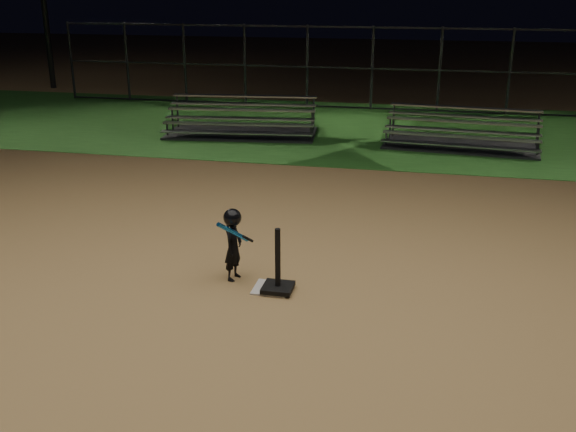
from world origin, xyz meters
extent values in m
plane|color=#A17C49|center=(0.00, 0.00, 0.00)|extent=(80.00, 80.00, 0.00)
cube|color=#21541B|center=(0.00, 10.00, 0.01)|extent=(60.00, 8.00, 0.01)
cube|color=beige|center=(0.00, 0.00, 0.01)|extent=(0.45, 0.45, 0.02)
cube|color=black|center=(0.10, -0.05, 0.05)|extent=(0.38, 0.38, 0.06)
cylinder|color=black|center=(0.10, -0.05, 0.47)|extent=(0.07, 0.07, 0.77)
imported|color=black|center=(-0.56, 0.21, 0.44)|extent=(0.27, 0.36, 0.88)
sphere|color=black|center=(-0.56, 0.21, 0.86)|extent=(0.24, 0.24, 0.24)
cylinder|color=#1B83EB|center=(-0.51, 0.06, 0.72)|extent=(0.30, 0.50, 0.40)
cylinder|color=black|center=(-0.35, 0.18, 0.60)|extent=(0.12, 0.18, 0.14)
cube|color=#A7A7AB|center=(-2.85, 8.22, 0.38)|extent=(3.79, 0.63, 0.04)
cube|color=#A7A7AB|center=(-2.82, 7.96, 0.21)|extent=(3.79, 0.63, 0.03)
cube|color=#A7A7AB|center=(-2.90, 8.74, 0.64)|extent=(3.79, 0.63, 0.04)
cube|color=#A7A7AB|center=(-2.88, 8.48, 0.47)|extent=(3.79, 0.63, 0.03)
cube|color=#A7A7AB|center=(-2.96, 9.26, 0.91)|extent=(3.79, 0.63, 0.04)
cube|color=#A7A7AB|center=(-2.93, 9.00, 0.74)|extent=(3.79, 0.63, 0.03)
cube|color=#38383D|center=(-2.90, 8.74, 0.03)|extent=(3.96, 2.24, 0.06)
cube|color=#A3A3A7|center=(2.54, 8.05, 0.36)|extent=(3.57, 0.56, 0.04)
cube|color=#A3A3A7|center=(2.51, 7.80, 0.20)|extent=(3.57, 0.56, 0.03)
cube|color=#A3A3A7|center=(2.58, 8.54, 0.61)|extent=(3.57, 0.56, 0.04)
cube|color=#A3A3A7|center=(2.56, 8.29, 0.45)|extent=(3.57, 0.56, 0.03)
cube|color=#A3A3A7|center=(2.63, 9.03, 0.86)|extent=(3.57, 0.56, 0.04)
cube|color=#A3A3A7|center=(2.61, 8.78, 0.70)|extent=(3.57, 0.56, 0.03)
cube|color=#38383D|center=(2.58, 8.54, 0.03)|extent=(3.72, 2.07, 0.05)
cube|color=#38383D|center=(0.00, 13.00, 0.05)|extent=(20.00, 0.05, 0.05)
cube|color=#38383D|center=(0.00, 13.00, 1.25)|extent=(20.00, 0.05, 0.05)
cube|color=#38383D|center=(0.00, 13.00, 2.45)|extent=(20.00, 0.05, 0.05)
cylinder|color=#38383D|center=(-10.00, 13.00, 1.25)|extent=(0.08, 0.08, 2.50)
cylinder|color=#38383D|center=(-5.00, 13.00, 1.25)|extent=(0.08, 0.08, 2.50)
cylinder|color=#38383D|center=(0.00, 13.00, 1.25)|extent=(0.08, 0.08, 2.50)
cylinder|color=#38383D|center=(5.00, 13.00, 1.25)|extent=(0.08, 0.08, 2.50)
camera|label=1|loc=(1.85, -7.49, 3.72)|focal=41.38mm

